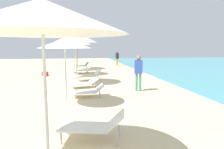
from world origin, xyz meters
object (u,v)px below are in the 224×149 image
at_px(umbrella_fifth, 76,37).
at_px(person_walking_near, 139,70).
at_px(umbrella_third, 42,17).
at_px(lounger_farthest_shoreside, 83,65).
at_px(lounger_farthest_inland, 85,67).
at_px(umbrella_sixth, 74,40).
at_px(lounger_sixth_shoreside, 81,70).
at_px(umbrella_fourth, 65,44).
at_px(person_walking_mid, 117,57).
at_px(lounger_fourth_shoreside, 89,91).
at_px(lounger_fifth_shoreside, 89,75).
at_px(cooler_box, 45,73).
at_px(lounger_third_shoreside, 93,125).
at_px(umbrella_farthest, 77,42).
at_px(lounger_fifth_inland, 84,83).

bearing_deg(umbrella_fifth, person_walking_near, -39.49).
xyz_separation_m(umbrella_third, lounger_farthest_shoreside, (0.82, 16.65, -2.23)).
xyz_separation_m(umbrella_fifth, lounger_farthest_inland, (0.64, 6.22, -2.27)).
distance_m(umbrella_fifth, umbrella_sixth, 3.66).
height_order(umbrella_sixth, lounger_sixth_shoreside, umbrella_sixth).
bearing_deg(umbrella_fourth, person_walking_mid, 72.86).
xyz_separation_m(umbrella_sixth, lounger_sixth_shoreside, (0.50, 1.00, -2.29)).
height_order(lounger_fourth_shoreside, lounger_fifth_shoreside, lounger_fifth_shoreside).
bearing_deg(cooler_box, lounger_third_shoreside, -75.59).
relative_size(umbrella_farthest, person_walking_near, 1.74).
height_order(umbrella_fifth, lounger_farthest_shoreside, umbrella_fifth).
bearing_deg(umbrella_third, cooler_box, 99.33).
height_order(lounger_fourth_shoreside, person_walking_mid, person_walking_mid).
xyz_separation_m(lounger_fourth_shoreside, umbrella_farthest, (-0.54, 10.61, 2.25)).
xyz_separation_m(umbrella_sixth, lounger_farthest_inland, (0.84, 2.56, -2.26)).
bearing_deg(lounger_fourth_shoreside, lounger_third_shoreside, 88.47).
bearing_deg(person_walking_mid, cooler_box, -149.37).
xyz_separation_m(umbrella_third, person_walking_near, (3.20, 5.71, -1.48)).
height_order(umbrella_fourth, umbrella_sixth, umbrella_sixth).
relative_size(umbrella_third, lounger_third_shoreside, 1.85).
xyz_separation_m(lounger_fourth_shoreside, cooler_box, (-2.77, 6.53, -0.08)).
height_order(umbrella_fourth, lounger_fifth_inland, umbrella_fourth).
bearing_deg(cooler_box, lounger_fifth_inland, -60.10).
height_order(umbrella_third, umbrella_fifth, umbrella_fifth).
distance_m(lounger_fifth_inland, person_walking_mid, 12.12).
bearing_deg(umbrella_fourth, lounger_fourth_shoreside, 53.01).
bearing_deg(umbrella_farthest, umbrella_third, -91.25).
bearing_deg(umbrella_fifth, lounger_fourth_shoreside, -80.28).
height_order(lounger_fifth_shoreside, umbrella_farthest, umbrella_farthest).
bearing_deg(umbrella_fourth, umbrella_third, -90.88).
xyz_separation_m(lounger_farthest_inland, cooler_box, (-2.87, -2.81, -0.09)).
bearing_deg(cooler_box, lounger_sixth_shoreside, 26.17).
bearing_deg(lounger_sixth_shoreside, umbrella_third, 96.54).
relative_size(umbrella_fourth, umbrella_farthest, 0.83).
relative_size(lounger_fifth_shoreside, cooler_box, 2.55).
bearing_deg(umbrella_third, umbrella_sixth, 89.29).
height_order(umbrella_sixth, person_walking_near, umbrella_sixth).
bearing_deg(lounger_sixth_shoreside, umbrella_sixth, 72.82).
xyz_separation_m(umbrella_fifth, cooler_box, (-2.23, 3.41, -2.37)).
height_order(umbrella_fifth, lounger_sixth_shoreside, umbrella_fifth).
distance_m(umbrella_third, lounger_sixth_shoreside, 12.92).
bearing_deg(umbrella_farthest, lounger_fifth_inland, -87.26).
height_order(lounger_fifth_inland, cooler_box, lounger_fifth_inland).
bearing_deg(umbrella_third, lounger_farthest_shoreside, 87.17).
bearing_deg(lounger_farthest_inland, person_walking_near, 97.10).
bearing_deg(lounger_fifth_shoreside, lounger_third_shoreside, 77.81).
relative_size(lounger_third_shoreside, lounger_sixth_shoreside, 1.15).
relative_size(umbrella_farthest, person_walking_mid, 1.84).
relative_size(lounger_third_shoreside, person_walking_near, 0.92).
distance_m(lounger_sixth_shoreside, lounger_farthest_inland, 1.60).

